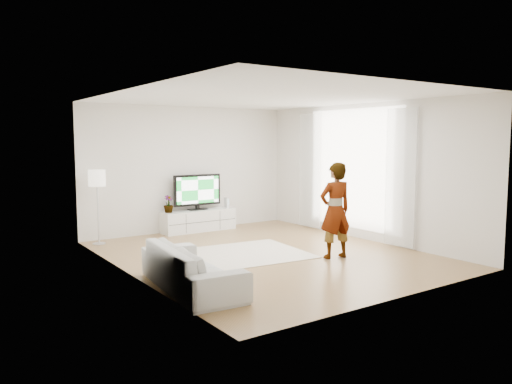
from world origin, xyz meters
TOP-DOWN VIEW (x-y plane):
  - floor at (0.00, 0.00)m, footprint 6.00×6.00m
  - ceiling at (0.00, 0.00)m, footprint 6.00×6.00m
  - wall_left at (-2.50, 0.00)m, footprint 0.02×6.00m
  - wall_right at (2.50, 0.00)m, footprint 0.02×6.00m
  - wall_back at (0.00, 3.00)m, footprint 5.00×0.02m
  - wall_front at (0.00, -3.00)m, footprint 5.00×0.02m
  - window at (2.48, 0.30)m, footprint 0.01×2.60m
  - curtain_near at (2.40, -1.00)m, footprint 0.04×0.70m
  - curtain_far at (2.40, 1.60)m, footprint 0.04×0.70m
  - media_console at (0.10, 2.76)m, footprint 1.71×0.48m
  - television at (0.10, 2.79)m, footprint 1.15×0.23m
  - game_console at (0.85, 2.76)m, footprint 0.07×0.17m
  - potted_plant at (-0.63, 2.77)m, footprint 0.26×0.26m
  - rug at (-0.51, 0.26)m, footprint 2.71×2.07m
  - player at (0.81, -0.92)m, footprint 0.66×0.49m
  - sofa at (-2.05, -1.08)m, footprint 1.02×2.16m
  - floor_lamp at (-2.20, 2.61)m, footprint 0.33×0.33m

SIDE VIEW (x-z plane):
  - floor at x=0.00m, z-range 0.00..0.00m
  - rug at x=-0.51m, z-range 0.00..0.01m
  - media_console at x=0.10m, z-range 0.00..0.48m
  - sofa at x=-2.05m, z-range 0.00..0.61m
  - game_console at x=0.85m, z-range 0.48..0.71m
  - potted_plant at x=-0.63m, z-range 0.48..0.86m
  - player at x=0.81m, z-range 0.01..1.68m
  - television at x=0.10m, z-range 0.51..1.31m
  - floor_lamp at x=-2.20m, z-range 0.51..1.98m
  - curtain_near at x=2.40m, z-range 0.05..2.65m
  - curtain_far at x=2.40m, z-range 0.05..2.65m
  - wall_left at x=-2.50m, z-range 0.00..2.80m
  - wall_right at x=2.50m, z-range 0.00..2.80m
  - wall_back at x=0.00m, z-range 0.00..2.80m
  - wall_front at x=0.00m, z-range 0.00..2.80m
  - window at x=2.48m, z-range 0.20..2.70m
  - ceiling at x=0.00m, z-range 2.80..2.80m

